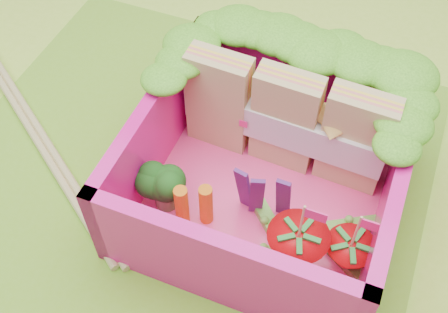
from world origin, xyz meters
name	(u,v)px	position (x,y,z in m)	size (l,w,h in m)	color
ground	(180,185)	(0.00, 0.00, 0.00)	(14.00, 14.00, 0.00)	#A3D23B
placemat	(180,184)	(0.00, 0.00, 0.01)	(2.60, 2.60, 0.03)	#74AE27
bento_floor	(264,195)	(0.47, 0.08, 0.06)	(1.30, 1.30, 0.05)	#FF418A
bento_box	(267,167)	(0.47, 0.08, 0.31)	(1.30, 1.30, 0.55)	#E9138B
lettuce_ruffle	(302,57)	(0.47, 0.56, 0.64)	(1.43, 0.77, 0.11)	#317E16
sandwich_stack	(286,120)	(0.47, 0.35, 0.37)	(1.09, 0.21, 0.60)	tan
broccoli	(164,184)	(0.01, -0.18, 0.25)	(0.33, 0.33, 0.25)	#619448
carrot_sticks	(194,205)	(0.19, -0.21, 0.21)	(0.18, 0.12, 0.27)	orange
purple_wedges	(261,194)	(0.49, -0.07, 0.27)	(0.27, 0.07, 0.38)	#4B195A
strawberry_left	(296,251)	(0.73, -0.28, 0.23)	(0.29, 0.29, 0.53)	red
strawberry_right	(347,257)	(0.97, -0.20, 0.21)	(0.23, 0.23, 0.47)	red
snap_peas	(311,241)	(0.78, -0.13, 0.11)	(0.69, 0.56, 0.05)	green
chopsticks	(26,115)	(-1.06, 0.09, 0.05)	(2.11, 1.42, 0.05)	tan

